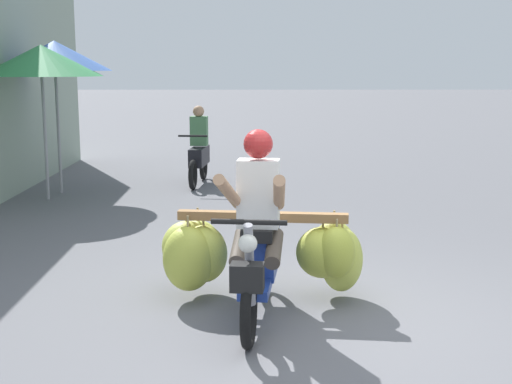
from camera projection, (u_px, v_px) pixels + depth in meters
name	position (u px, v px, depth m)	size (l,w,h in m)	color
ground_plane	(334.00, 331.00, 5.57)	(120.00, 120.00, 0.00)	slate
motorbike_main_loaded	(257.00, 249.00, 6.13)	(1.85, 1.87, 1.58)	black
motorbike_distant_ahead_left	(199.00, 153.00, 12.46)	(0.50, 1.62, 1.40)	black
market_umbrella_near_shop	(41.00, 61.00, 10.71)	(1.87, 1.87, 2.41)	#99999E
market_umbrella_further_along	(55.00, 56.00, 11.27)	(1.82, 1.82, 2.49)	#99999E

